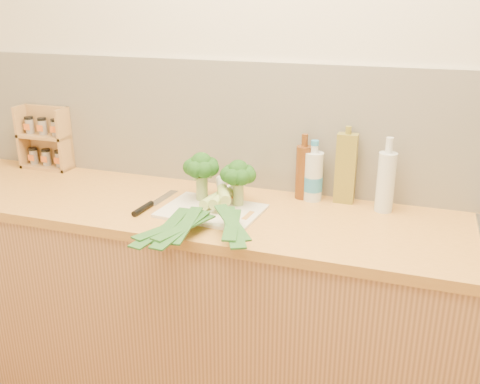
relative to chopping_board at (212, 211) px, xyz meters
name	(u,v)px	position (x,y,z in m)	size (l,w,h in m)	color
room_shell	(294,130)	(0.24, 0.33, 0.26)	(3.50, 3.50, 3.50)	beige
counter	(271,317)	(0.24, 0.04, -0.46)	(3.20, 0.62, 0.90)	tan
chopping_board	(212,211)	(0.00, 0.00, 0.00)	(0.38, 0.28, 0.01)	white
broccoli_left	(201,168)	(-0.08, 0.09, 0.14)	(0.14, 0.15, 0.20)	#8CA35F
broccoli_right	(238,175)	(0.08, 0.08, 0.13)	(0.14, 0.14, 0.18)	#8CA35F
leek_front	(205,204)	(-0.02, -0.01, 0.03)	(0.18, 0.71, 0.04)	white
leek_mid	(213,205)	(0.03, -0.05, 0.05)	(0.12, 0.67, 0.04)	white
leek_back	(226,202)	(0.08, -0.05, 0.06)	(0.33, 0.61, 0.04)	white
chefs_knife	(148,206)	(-0.25, -0.04, 0.00)	(0.05, 0.32, 0.02)	silver
spice_rack	(46,141)	(-0.97, 0.29, 0.12)	(0.25, 0.10, 0.30)	tan
oil_tin	(346,168)	(0.47, 0.28, 0.14)	(0.08, 0.05, 0.31)	olive
glass_bottle	(386,181)	(0.63, 0.23, 0.12)	(0.07, 0.07, 0.29)	silver
amber_bottle	(303,171)	(0.30, 0.27, 0.11)	(0.06, 0.06, 0.27)	#603212
water_bottle	(313,178)	(0.34, 0.26, 0.09)	(0.08, 0.08, 0.23)	silver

